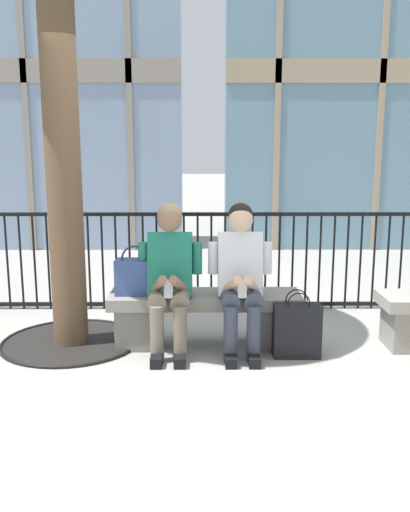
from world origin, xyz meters
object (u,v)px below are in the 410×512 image
seated_person_with_phone (170,274)px  seated_person_companion (241,274)px  handbag_on_bench (135,276)px  stone_bench (205,314)px  shopping_bag (297,330)px

seated_person_with_phone → seated_person_companion: (0.57, 0.00, 0.00)m
seated_person_companion → seated_person_with_phone: bearing=180.0°
seated_person_with_phone → handbag_on_bench: bearing=158.0°
stone_bench → seated_person_companion: (0.29, -0.13, 0.38)m
stone_bench → seated_person_with_phone: seated_person_with_phone is taller
stone_bench → seated_person_companion: bearing=-24.2°
seated_person_with_phone → shopping_bag: seated_person_with_phone is taller
stone_bench → handbag_on_bench: size_ratio=3.89×
seated_person_companion → shopping_bag: bearing=-18.8°
handbag_on_bench → seated_person_with_phone: bearing=-22.0°
seated_person_with_phone → handbag_on_bench: (-0.29, 0.12, -0.05)m
seated_person_with_phone → shopping_bag: 1.11m
stone_bench → seated_person_with_phone: (-0.29, -0.13, 0.38)m
stone_bench → seated_person_companion: seated_person_companion is taller
stone_bench → shopping_bag: size_ratio=2.94×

